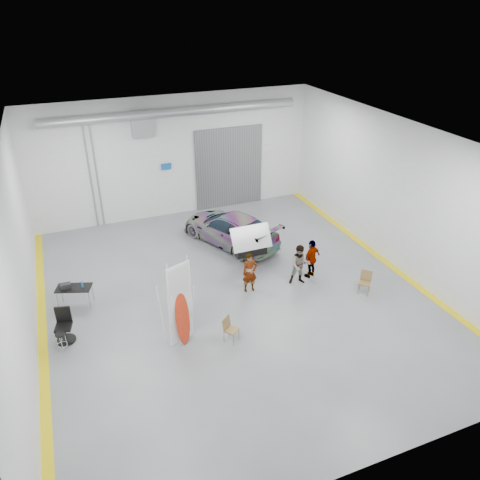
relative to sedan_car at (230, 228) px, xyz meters
name	(u,v)px	position (x,y,z in m)	size (l,w,h in m)	color
ground	(234,294)	(-1.33, -3.95, -0.72)	(16.00, 16.00, 0.00)	slate
room_shell	(219,173)	(-1.09, -1.73, 3.36)	(14.02, 16.18, 6.01)	silver
sedan_car	(230,228)	(0.00, 0.00, 0.00)	(2.02, 4.96, 1.44)	silver
person_a	(250,273)	(-0.68, -3.91, 0.09)	(0.58, 0.38, 1.61)	#966A52
person_b	(300,265)	(1.33, -4.15, 0.11)	(0.81, 0.62, 1.66)	teal
person_c	(312,259)	(1.99, -3.89, 0.10)	(0.95, 0.39, 1.64)	#AA7438
surfboard_display	(179,312)	(-3.97, -5.92, 0.56)	(0.85, 0.47, 3.16)	white
folding_chair_near	(231,334)	(-2.38, -6.38, -0.45)	(0.57, 0.64, 0.87)	olive
folding_chair_far	(364,287)	(3.29, -5.68, -0.44)	(0.59, 0.66, 0.89)	olive
shop_stool	(62,342)	(-7.57, -4.79, -0.40)	(0.33, 0.33, 0.65)	black
work_table	(72,288)	(-7.02, -2.43, 0.06)	(1.37, 0.99, 1.01)	gray
office_chair	(64,327)	(-7.44, -4.31, -0.20)	(0.63, 0.65, 1.18)	black
trunk_lid	(249,235)	(0.00, -2.23, 0.74)	(1.68, 1.02, 0.04)	silver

